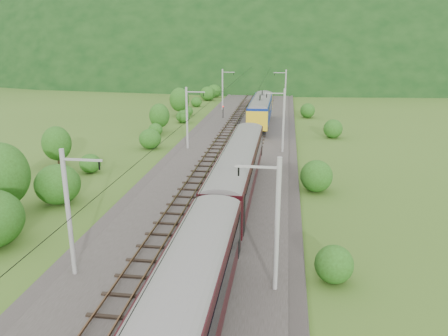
# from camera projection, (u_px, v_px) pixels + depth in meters

# --- Properties ---
(ground) EXTENTS (600.00, 600.00, 0.00)m
(ground) POSITION_uv_depth(u_px,v_px,m) (172.00, 285.00, 26.47)
(ground) COLOR #38591B
(ground) RESTS_ON ground
(railbed) EXTENTS (14.00, 220.00, 0.30)m
(railbed) POSITION_uv_depth(u_px,v_px,m) (203.00, 218.00, 35.90)
(railbed) COLOR #38332D
(railbed) RESTS_ON ground
(track_left) EXTENTS (2.40, 220.00, 0.27)m
(track_left) POSITION_uv_depth(u_px,v_px,m) (174.00, 214.00, 36.16)
(track_left) COLOR #503722
(track_left) RESTS_ON railbed
(track_right) EXTENTS (2.40, 220.00, 0.27)m
(track_right) POSITION_uv_depth(u_px,v_px,m) (232.00, 217.00, 35.52)
(track_right) COLOR #503722
(track_right) RESTS_ON railbed
(catenary_left) EXTENTS (2.54, 192.28, 8.00)m
(catenary_left) POSITION_uv_depth(u_px,v_px,m) (187.00, 117.00, 56.31)
(catenary_left) COLOR gray
(catenary_left) RESTS_ON railbed
(catenary_right) EXTENTS (2.54, 192.28, 8.00)m
(catenary_right) POSITION_uv_depth(u_px,v_px,m) (283.00, 119.00, 54.66)
(catenary_right) COLOR gray
(catenary_right) RESTS_ON railbed
(overhead_wires) EXTENTS (4.83, 198.00, 0.03)m
(overhead_wires) POSITION_uv_depth(u_px,v_px,m) (201.00, 135.00, 33.89)
(overhead_wires) COLOR black
(overhead_wires) RESTS_ON ground
(mountain_main) EXTENTS (504.00, 360.00, 244.00)m
(mountain_main) POSITION_uv_depth(u_px,v_px,m) (277.00, 60.00, 272.84)
(mountain_main) COLOR black
(mountain_main) RESTS_ON ground
(mountain_ridge) EXTENTS (336.00, 280.00, 132.00)m
(mountain_ridge) POSITION_uv_depth(u_px,v_px,m) (118.00, 56.00, 326.90)
(mountain_ridge) COLOR black
(mountain_ridge) RESTS_ON ground
(train) EXTENTS (3.12, 125.70, 5.44)m
(train) POSITION_uv_depth(u_px,v_px,m) (172.00, 329.00, 16.79)
(train) COLOR black
(train) RESTS_ON ground
(hazard_post_near) EXTENTS (0.14, 0.14, 1.34)m
(hazard_post_near) POSITION_uv_depth(u_px,v_px,m) (247.00, 113.00, 79.55)
(hazard_post_near) COLOR red
(hazard_post_near) RESTS_ON railbed
(hazard_post_far) EXTENTS (0.17, 0.17, 1.59)m
(hazard_post_far) POSITION_uv_depth(u_px,v_px,m) (233.00, 152.00, 52.72)
(hazard_post_far) COLOR red
(hazard_post_far) RESTS_ON railbed
(signal) EXTENTS (0.24, 0.24, 2.16)m
(signal) POSITION_uv_depth(u_px,v_px,m) (223.00, 111.00, 78.59)
(signal) COLOR black
(signal) RESTS_ON railbed
(vegetation_left) EXTENTS (12.62, 148.98, 6.36)m
(vegetation_left) POSITION_uv_depth(u_px,v_px,m) (54.00, 179.00, 38.71)
(vegetation_left) COLOR #234713
(vegetation_left) RESTS_ON ground
(vegetation_right) EXTENTS (7.46, 102.85, 2.80)m
(vegetation_right) POSITION_uv_depth(u_px,v_px,m) (345.00, 203.00, 36.10)
(vegetation_right) COLOR #234713
(vegetation_right) RESTS_ON ground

